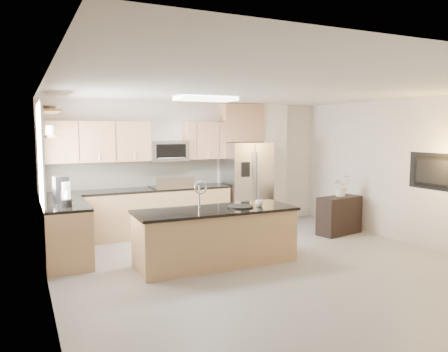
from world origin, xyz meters
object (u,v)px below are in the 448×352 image
cup (259,203)px  coffee_maker (61,189)px  microwave (168,151)px  credenza (339,215)px  refrigerator (246,185)px  blender (66,196)px  kettle (67,196)px  television (433,172)px  bowl (47,107)px  range (171,210)px  platter (240,207)px  flower_vase (341,180)px  island (216,236)px

cup → coffee_maker: bearing=152.5°
microwave → credenza: size_ratio=0.82×
refrigerator → blender: bearing=-159.3°
kettle → refrigerator: bearing=15.3°
refrigerator → credenza: (1.31, -1.43, -0.52)m
cup → television: television is taller
credenza → bowl: bearing=162.1°
blender → coffee_maker: coffee_maker is taller
credenza → range: bearing=143.0°
platter → coffee_maker: size_ratio=1.03×
range → microwave: size_ratio=1.50×
refrigerator → bowl: bowl is taller
credenza → bowl: (-5.22, 0.67, 2.02)m
coffee_maker → bowl: 1.29m
refrigerator → television: 3.62m
platter → kettle: (-2.41, 1.18, 0.17)m
refrigerator → kettle: size_ratio=7.26×
flower_vase → refrigerator: bearing=134.7°
coffee_maker → bowl: bearing=167.8°
cup → television: (2.81, -0.83, 0.45)m
coffee_maker → platter: bearing=-29.5°
cup → bowl: size_ratio=0.30×
microwave → credenza: 3.60m
island → bowl: bearing=148.6°
range → bowl: bearing=-160.3°
range → bowl: size_ratio=2.75×
microwave → platter: bearing=-80.8°
refrigerator → television: bearing=-59.0°
platter → bowl: bowl is taller
cup → blender: 2.90m
credenza → blender: bearing=169.1°
cup → platter: cup is taller
island → coffee_maker: coffee_maker is taller
refrigerator → cup: size_ratio=14.26×
refrigerator → blender: refrigerator is taller
blender → kettle: (0.05, 0.40, -0.05)m
island → range: bearing=90.2°
microwave → blender: microwave is taller
refrigerator → kettle: refrigerator is taller
range → television: bearing=-41.6°
kettle → bowl: (-0.23, 0.25, 1.36)m
cup → microwave: bearing=106.1°
television → microwave: bearing=47.2°
cup → coffee_maker: 3.15m
island → kettle: bearing=151.0°
credenza → coffee_maker: bearing=162.2°
range → blender: blender is taller
bowl → refrigerator: bearing=11.0°
range → island: size_ratio=0.46×
platter → coffee_maker: bearing=150.5°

